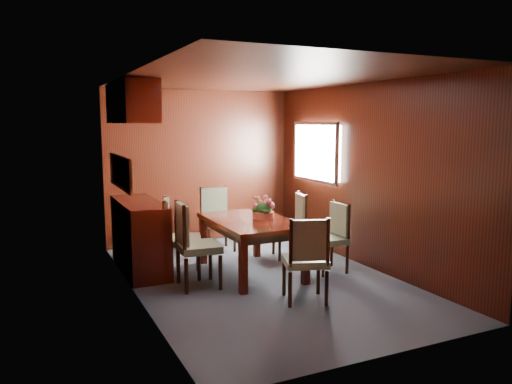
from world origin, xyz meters
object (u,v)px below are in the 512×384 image
dining_table (251,227)px  chair_left_near (192,240)px  chair_right_near (333,233)px  flower_centerpiece (263,207)px  sideboard (140,236)px  chair_head (307,255)px

dining_table → chair_left_near: (-0.84, -0.22, -0.04)m
chair_right_near → flower_centerpiece: size_ratio=3.03×
chair_left_near → chair_right_near: bearing=89.5°
chair_left_near → chair_right_near: 1.83m
sideboard → dining_table: (1.24, -0.71, 0.14)m
dining_table → flower_centerpiece: 0.30m
dining_table → flower_centerpiece: size_ratio=5.01×
chair_head → sideboard: bearing=143.1°
dining_table → chair_left_near: size_ratio=1.47×
chair_left_near → flower_centerpiece: (1.02, 0.22, 0.27)m
chair_left_near → chair_head: bearing=46.8°
chair_left_near → chair_right_near: size_ratio=1.13×
chair_head → flower_centerpiece: (0.09, 1.22, 0.31)m
chair_head → flower_centerpiece: bearing=104.4°
chair_right_near → chair_head: bearing=135.4°
sideboard → chair_left_near: chair_left_near is taller
dining_table → chair_head: bearing=-85.8°
chair_head → flower_centerpiece: flower_centerpiece is taller
chair_right_near → chair_head: chair_head is taller
sideboard → chair_right_near: sideboard is taller
sideboard → chair_right_near: size_ratio=1.57×
flower_centerpiece → sideboard: bearing=153.4°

